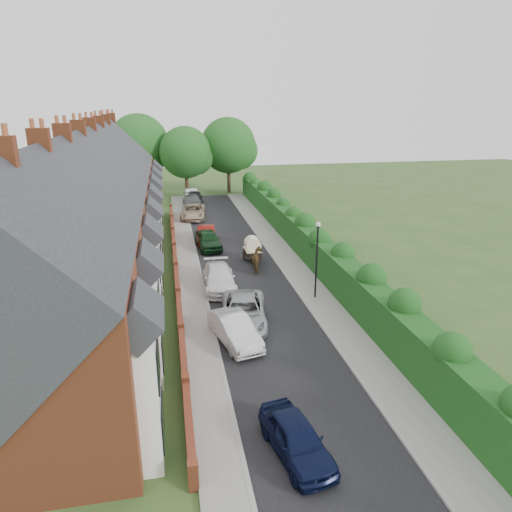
{
  "coord_description": "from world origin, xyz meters",
  "views": [
    {
      "loc": [
        -5.6,
        -22.02,
        12.16
      ],
      "look_at": [
        0.06,
        6.91,
        2.2
      ],
      "focal_mm": 32.0,
      "sensor_mm": 36.0,
      "label": 1
    }
  ],
  "objects_px": {
    "car_silver_b": "(243,312)",
    "car_black": "(195,198)",
    "lamppost": "(317,251)",
    "car_red": "(206,234)",
    "car_white": "(219,278)",
    "car_green": "(208,240)",
    "horse": "(258,260)",
    "car_navy": "(296,438)",
    "car_silver_a": "(235,330)",
    "car_grey": "(192,202)",
    "car_beige": "(193,212)",
    "horse_cart": "(253,248)"
  },
  "relations": [
    {
      "from": "car_navy",
      "to": "car_silver_b",
      "type": "xyz_separation_m",
      "value": [
        -0.16,
        10.52,
        0.08
      ]
    },
    {
      "from": "car_white",
      "to": "car_beige",
      "type": "bearing_deg",
      "value": 92.83
    },
    {
      "from": "car_silver_a",
      "to": "horse",
      "type": "xyz_separation_m",
      "value": [
        3.34,
        10.41,
        0.11
      ]
    },
    {
      "from": "car_silver_b",
      "to": "car_black",
      "type": "distance_m",
      "value": 33.6
    },
    {
      "from": "car_silver_b",
      "to": "car_black",
      "type": "height_order",
      "value": "car_black"
    },
    {
      "from": "car_green",
      "to": "car_red",
      "type": "distance_m",
      "value": 2.0
    },
    {
      "from": "car_silver_b",
      "to": "car_green",
      "type": "height_order",
      "value": "car_green"
    },
    {
      "from": "car_navy",
      "to": "horse_cart",
      "type": "bearing_deg",
      "value": 72.96
    },
    {
      "from": "lamppost",
      "to": "car_silver_a",
      "type": "height_order",
      "value": "lamppost"
    },
    {
      "from": "car_silver_a",
      "to": "car_red",
      "type": "distance_m",
      "value": 18.8
    },
    {
      "from": "car_beige",
      "to": "horse_cart",
      "type": "bearing_deg",
      "value": -69.95
    },
    {
      "from": "car_grey",
      "to": "car_black",
      "type": "distance_m",
      "value": 2.62
    },
    {
      "from": "car_navy",
      "to": "car_grey",
      "type": "relative_size",
      "value": 0.76
    },
    {
      "from": "car_green",
      "to": "car_black",
      "type": "bearing_deg",
      "value": 84.54
    },
    {
      "from": "car_green",
      "to": "car_black",
      "type": "height_order",
      "value": "car_black"
    },
    {
      "from": "car_silver_b",
      "to": "lamppost",
      "type": "bearing_deg",
      "value": 35.25
    },
    {
      "from": "lamppost",
      "to": "horse",
      "type": "xyz_separation_m",
      "value": [
        -2.63,
        5.81,
        -2.45
      ]
    },
    {
      "from": "car_silver_a",
      "to": "car_red",
      "type": "height_order",
      "value": "car_silver_a"
    },
    {
      "from": "car_beige",
      "to": "car_black",
      "type": "height_order",
      "value": "car_black"
    },
    {
      "from": "car_navy",
      "to": "car_green",
      "type": "distance_m",
      "value": 25.34
    },
    {
      "from": "car_silver_a",
      "to": "car_beige",
      "type": "relative_size",
      "value": 0.82
    },
    {
      "from": "horse_cart",
      "to": "horse",
      "type": "bearing_deg",
      "value": -90.0
    },
    {
      "from": "car_grey",
      "to": "car_silver_b",
      "type": "bearing_deg",
      "value": -89.2
    },
    {
      "from": "lamppost",
      "to": "car_silver_a",
      "type": "xyz_separation_m",
      "value": [
        -5.97,
        -4.6,
        -2.56
      ]
    },
    {
      "from": "car_silver_b",
      "to": "horse_cart",
      "type": "height_order",
      "value": "horse_cart"
    },
    {
      "from": "car_silver_a",
      "to": "car_navy",
      "type": "bearing_deg",
      "value": -97.38
    },
    {
      "from": "car_beige",
      "to": "horse",
      "type": "height_order",
      "value": "horse"
    },
    {
      "from": "car_red",
      "to": "car_navy",
      "type": "bearing_deg",
      "value": -83.57
    },
    {
      "from": "car_navy",
      "to": "car_silver_a",
      "type": "relative_size",
      "value": 0.9
    },
    {
      "from": "car_green",
      "to": "horse",
      "type": "xyz_separation_m",
      "value": [
        3.16,
        -6.39,
        0.06
      ]
    },
    {
      "from": "car_navy",
      "to": "car_green",
      "type": "xyz_separation_m",
      "value": [
        -0.79,
        25.32,
        0.1
      ]
    },
    {
      "from": "lamppost",
      "to": "car_red",
      "type": "xyz_separation_m",
      "value": [
        -5.78,
        14.2,
        -2.58
      ]
    },
    {
      "from": "lamppost",
      "to": "horse",
      "type": "height_order",
      "value": "lamppost"
    },
    {
      "from": "car_grey",
      "to": "lamppost",
      "type": "bearing_deg",
      "value": -78.81
    },
    {
      "from": "car_beige",
      "to": "car_black",
      "type": "xyz_separation_m",
      "value": [
        0.73,
        7.6,
        0.04
      ]
    },
    {
      "from": "car_white",
      "to": "car_black",
      "type": "xyz_separation_m",
      "value": [
        0.23,
        28.0,
        0.06
      ]
    },
    {
      "from": "car_white",
      "to": "horse",
      "type": "distance_m",
      "value": 4.31
    },
    {
      "from": "lamppost",
      "to": "car_green",
      "type": "xyz_separation_m",
      "value": [
        -5.79,
        12.2,
        -2.5
      ]
    },
    {
      "from": "car_green",
      "to": "car_red",
      "type": "bearing_deg",
      "value": 84.6
    },
    {
      "from": "car_green",
      "to": "car_beige",
      "type": "xyz_separation_m",
      "value": [
        -0.61,
        11.2,
        -0.03
      ]
    },
    {
      "from": "horse",
      "to": "car_navy",
      "type": "bearing_deg",
      "value": 88.93
    },
    {
      "from": "car_black",
      "to": "horse_cart",
      "type": "height_order",
      "value": "horse_cart"
    },
    {
      "from": "car_white",
      "to": "lamppost",
      "type": "bearing_deg",
      "value": -25.52
    },
    {
      "from": "car_grey",
      "to": "car_silver_a",
      "type": "bearing_deg",
      "value": -90.71
    },
    {
      "from": "car_silver_b",
      "to": "horse_cart",
      "type": "distance_m",
      "value": 10.88
    },
    {
      "from": "car_navy",
      "to": "horse",
      "type": "xyz_separation_m",
      "value": [
        2.37,
        18.93,
        0.16
      ]
    },
    {
      "from": "horse",
      "to": "car_black",
      "type": "bearing_deg",
      "value": -77.08
    },
    {
      "from": "car_navy",
      "to": "car_black",
      "type": "relative_size",
      "value": 0.86
    },
    {
      "from": "car_silver_b",
      "to": "car_grey",
      "type": "height_order",
      "value": "car_grey"
    },
    {
      "from": "lamppost",
      "to": "car_silver_a",
      "type": "bearing_deg",
      "value": -142.38
    }
  ]
}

